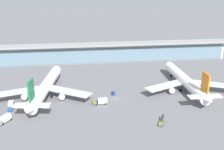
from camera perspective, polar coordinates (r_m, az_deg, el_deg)
ground_plane at (r=141.54m, az=0.81°, el=-5.00°), size 1200.00×1200.00×0.00m
airliner_left_stand at (r=145.53m, az=-14.24°, el=-2.53°), size 51.07×66.96×17.85m
airliner_centre_stand at (r=156.00m, az=15.64°, el=-1.21°), size 51.56×66.97×17.85m
service_truck_near_nose_grey at (r=125.91m, az=-22.24°, el=-8.80°), size 5.66×7.47×3.10m
service_truck_under_wing_olive at (r=133.82m, az=-2.41°, el=-5.67°), size 7.38×2.62×3.10m
service_truck_mid_apron_blue at (r=146.06m, az=0.31°, el=-3.88°), size 2.57×6.93×2.70m
service_truck_by_tail_olive at (r=117.75m, az=10.64°, el=-10.08°), size 4.36×6.65×2.70m
service_truck_on_taxiway_blue at (r=138.58m, az=-21.08°, el=-6.10°), size 3.01×7.49×3.10m
terminal_building at (r=206.19m, az=-2.20°, el=4.92°), size 203.95×12.80×15.20m
safety_cone_alpha at (r=129.40m, az=-14.80°, el=-7.89°), size 0.62×0.62×0.70m
safety_cone_bravo at (r=124.14m, az=-7.17°, el=-8.56°), size 0.62×0.62×0.70m
safety_cone_charlie at (r=129.00m, az=-22.98°, el=-8.91°), size 0.62×0.62×0.70m
safety_cone_delta at (r=130.29m, az=-18.75°, el=-8.10°), size 0.62×0.62×0.70m
safety_cone_echo at (r=128.43m, az=-18.36°, el=-8.45°), size 0.62×0.62×0.70m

